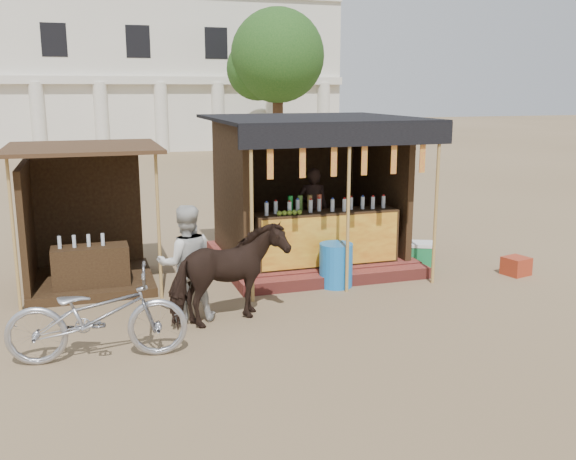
# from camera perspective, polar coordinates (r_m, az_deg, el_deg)

# --- Properties ---
(ground) EXTENTS (120.00, 120.00, 0.00)m
(ground) POSITION_cam_1_polar(r_m,az_deg,el_deg) (8.97, 3.15, -9.00)
(ground) COLOR #846B4C
(ground) RESTS_ON ground
(main_stall) EXTENTS (3.60, 3.61, 2.78)m
(main_stall) POSITION_cam_1_polar(r_m,az_deg,el_deg) (12.06, 2.02, 1.67)
(main_stall) COLOR brown
(main_stall) RESTS_ON ground
(secondary_stall) EXTENTS (2.40, 2.40, 2.38)m
(secondary_stall) POSITION_cam_1_polar(r_m,az_deg,el_deg) (11.30, -18.13, -0.58)
(secondary_stall) COLOR #392714
(secondary_stall) RESTS_ON ground
(cow) EXTENTS (1.84, 1.25, 1.42)m
(cow) POSITION_cam_1_polar(r_m,az_deg,el_deg) (9.09, -5.30, -4.01)
(cow) COLOR black
(cow) RESTS_ON ground
(motorbike) EXTENTS (2.23, 0.96, 1.14)m
(motorbike) POSITION_cam_1_polar(r_m,az_deg,el_deg) (8.23, -16.60, -7.29)
(motorbike) COLOR #9E9FA6
(motorbike) RESTS_ON ground
(bystander) EXTENTS (0.84, 0.66, 1.69)m
(bystander) POSITION_cam_1_polar(r_m,az_deg,el_deg) (9.25, -9.06, -2.95)
(bystander) COLOR beige
(bystander) RESTS_ON ground
(blue_barrel) EXTENTS (0.58, 0.58, 0.74)m
(blue_barrel) POSITION_cam_1_polar(r_m,az_deg,el_deg) (10.86, 4.27, -3.12)
(blue_barrel) COLOR blue
(blue_barrel) RESTS_ON ground
(red_crate) EXTENTS (0.50, 0.48, 0.32)m
(red_crate) POSITION_cam_1_polar(r_m,az_deg,el_deg) (12.25, 19.61, -3.03)
(red_crate) COLOR #993019
(red_crate) RESTS_ON ground
(cooler) EXTENTS (0.76, 0.67, 0.46)m
(cooler) POSITION_cam_1_polar(r_m,az_deg,el_deg) (12.32, 11.37, -2.11)
(cooler) COLOR #1B7D41
(cooler) RESTS_ON ground
(background_building) EXTENTS (26.00, 7.45, 8.18)m
(background_building) POSITION_cam_1_polar(r_m,az_deg,el_deg) (37.76, -16.62, 13.02)
(background_building) COLOR silver
(background_building) RESTS_ON ground
(tree) EXTENTS (4.50, 4.40, 7.00)m
(tree) POSITION_cam_1_polar(r_m,az_deg,el_deg) (31.24, -1.35, 14.94)
(tree) COLOR #382314
(tree) RESTS_ON ground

